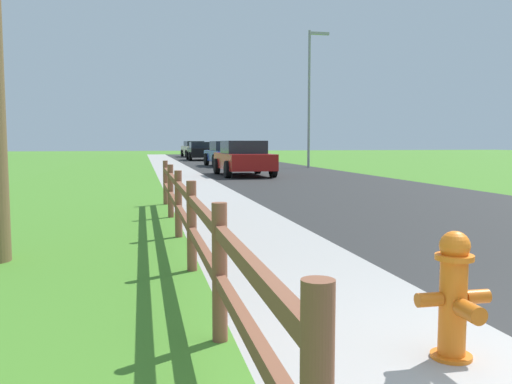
{
  "coord_description": "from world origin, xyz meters",
  "views": [
    {
      "loc": [
        -2.63,
        -2.44,
        1.43
      ],
      "look_at": [
        -0.71,
        6.68,
        0.57
      ],
      "focal_mm": 38.13,
      "sensor_mm": 36.0,
      "label": 1
    }
  ],
  "objects_px": {
    "street_lamp": "(311,88)",
    "fire_hydrant": "(454,295)",
    "parked_suv_red": "(244,158)",
    "parked_car_blue": "(226,154)",
    "parked_car_black": "(201,151)",
    "parked_car_beige": "(194,149)"
  },
  "relations": [
    {
      "from": "fire_hydrant",
      "to": "street_lamp",
      "type": "xyz_separation_m",
      "value": [
        7.21,
        25.85,
        3.93
      ]
    },
    {
      "from": "fire_hydrant",
      "to": "street_lamp",
      "type": "height_order",
      "value": "street_lamp"
    },
    {
      "from": "fire_hydrant",
      "to": "parked_suv_red",
      "type": "height_order",
      "value": "parked_suv_red"
    },
    {
      "from": "parked_suv_red",
      "to": "parked_car_blue",
      "type": "xyz_separation_m",
      "value": [
        0.64,
        8.91,
        0.0
      ]
    },
    {
      "from": "parked_suv_red",
      "to": "parked_car_beige",
      "type": "height_order",
      "value": "parked_car_beige"
    },
    {
      "from": "fire_hydrant",
      "to": "parked_car_blue",
      "type": "bearing_deg",
      "value": 84.2
    },
    {
      "from": "parked_car_beige",
      "to": "street_lamp",
      "type": "height_order",
      "value": "street_lamp"
    },
    {
      "from": "parked_car_blue",
      "to": "parked_car_black",
      "type": "xyz_separation_m",
      "value": [
        -0.3,
        10.82,
        -0.02
      ]
    },
    {
      "from": "parked_suv_red",
      "to": "parked_car_blue",
      "type": "distance_m",
      "value": 8.94
    },
    {
      "from": "fire_hydrant",
      "to": "parked_car_blue",
      "type": "xyz_separation_m",
      "value": [
        2.88,
        28.39,
        0.31
      ]
    },
    {
      "from": "parked_car_blue",
      "to": "parked_car_beige",
      "type": "xyz_separation_m",
      "value": [
        -0.01,
        20.03,
        0.03
      ]
    },
    {
      "from": "fire_hydrant",
      "to": "parked_car_black",
      "type": "bearing_deg",
      "value": 86.23
    },
    {
      "from": "parked_car_black",
      "to": "parked_car_beige",
      "type": "relative_size",
      "value": 0.88
    },
    {
      "from": "parked_car_beige",
      "to": "street_lamp",
      "type": "relative_size",
      "value": 0.67
    },
    {
      "from": "parked_car_beige",
      "to": "parked_car_blue",
      "type": "bearing_deg",
      "value": -89.96
    },
    {
      "from": "fire_hydrant",
      "to": "parked_suv_red",
      "type": "distance_m",
      "value": 19.61
    },
    {
      "from": "fire_hydrant",
      "to": "parked_car_beige",
      "type": "distance_m",
      "value": 48.51
    },
    {
      "from": "fire_hydrant",
      "to": "street_lamp",
      "type": "distance_m",
      "value": 27.12
    },
    {
      "from": "parked_car_black",
      "to": "street_lamp",
      "type": "relative_size",
      "value": 0.59
    },
    {
      "from": "parked_suv_red",
      "to": "parked_car_black",
      "type": "bearing_deg",
      "value": 89.02
    },
    {
      "from": "parked_car_blue",
      "to": "street_lamp",
      "type": "xyz_separation_m",
      "value": [
        4.33,
        -2.54,
        3.62
      ]
    },
    {
      "from": "street_lamp",
      "to": "fire_hydrant",
      "type": "bearing_deg",
      "value": -105.59
    }
  ]
}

